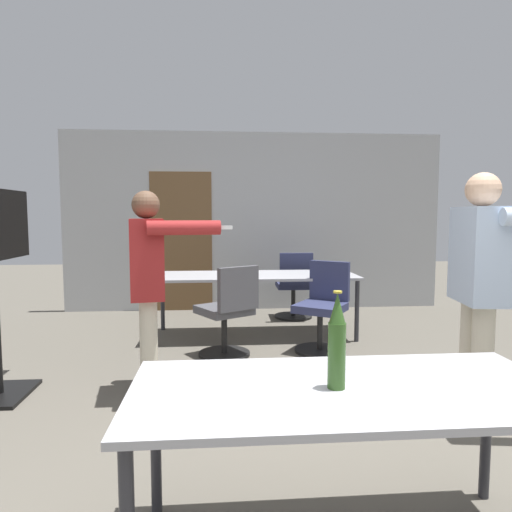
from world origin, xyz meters
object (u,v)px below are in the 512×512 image
object	(u,v)px
person_right_polo	(149,274)
office_chair_mid_tucked	(323,310)
beer_bottle	(337,343)
person_center_tall	(482,274)
office_chair_far_left	(294,288)
office_chair_side_rolled	(228,314)

from	to	relation	value
person_right_polo	office_chair_mid_tucked	world-z (taller)	person_right_polo
office_chair_mid_tucked	beer_bottle	xyz separation A→B (m)	(-0.62, -2.89, 0.48)
person_right_polo	beer_bottle	xyz separation A→B (m)	(1.01, -1.83, -0.05)
person_center_tall	office_chair_far_left	size ratio (longest dim) A/B	1.85
person_right_polo	office_chair_mid_tucked	distance (m)	2.01
office_chair_far_left	beer_bottle	distance (m)	4.42
beer_bottle	person_right_polo	bearing A→B (deg)	118.81
office_chair_far_left	person_center_tall	bearing A→B (deg)	-75.28
office_chair_mid_tucked	beer_bottle	distance (m)	2.99
person_right_polo	person_center_tall	size ratio (longest dim) A/B	0.94
office_chair_mid_tucked	office_chair_far_left	distance (m)	1.47
office_chair_side_rolled	person_center_tall	bearing A→B (deg)	-73.70
person_right_polo	office_chair_mid_tucked	xyz separation A→B (m)	(1.62, 1.06, -0.53)
office_chair_far_left	beer_bottle	world-z (taller)	beer_bottle
office_chair_side_rolled	office_chair_mid_tucked	size ratio (longest dim) A/B	1.00
office_chair_side_rolled	beer_bottle	xyz separation A→B (m)	(0.38, -2.72, 0.48)
person_center_tall	office_chair_side_rolled	xyz separation A→B (m)	(-1.69, 1.53, -0.58)
office_chair_side_rolled	office_chair_far_left	xyz separation A→B (m)	(0.93, 1.64, -0.00)
office_chair_mid_tucked	office_chair_far_left	size ratio (longest dim) A/B	1.00
person_right_polo	office_chair_mid_tucked	size ratio (longest dim) A/B	1.73
office_chair_far_left	beer_bottle	size ratio (longest dim) A/B	2.35
person_right_polo	beer_bottle	size ratio (longest dim) A/B	4.08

